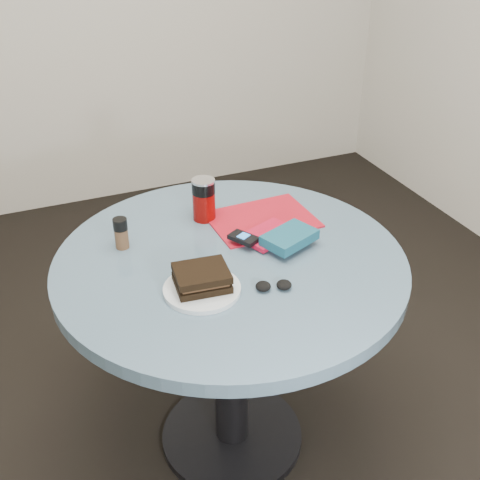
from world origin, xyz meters
name	(u,v)px	position (x,y,z in m)	size (l,w,h in m)	color
ground	(232,438)	(0.00, 0.00, 0.00)	(4.00, 4.00, 0.00)	black
table	(231,303)	(0.00, 0.00, 0.59)	(1.00, 1.00, 0.75)	black
plate	(202,289)	(-0.13, -0.12, 0.76)	(0.20, 0.20, 0.01)	silver
sandwich	(202,278)	(-0.13, -0.12, 0.79)	(0.15, 0.13, 0.05)	black
soda_can	(204,199)	(0.01, 0.24, 0.82)	(0.09, 0.09, 0.14)	#6E0705
pepper_grinder	(121,233)	(-0.27, 0.17, 0.80)	(0.05, 0.05, 0.09)	#513722
magazine	(262,219)	(0.17, 0.16, 0.75)	(0.32, 0.24, 0.01)	maroon
red_book	(269,235)	(0.14, 0.05, 0.76)	(0.16, 0.11, 0.01)	#A90D29
novel	(289,238)	(0.18, -0.02, 0.78)	(0.15, 0.10, 0.03)	navy
mp3_player	(244,238)	(0.06, 0.04, 0.78)	(0.08, 0.10, 0.02)	black
headphones	(274,286)	(0.05, -0.19, 0.76)	(0.10, 0.07, 0.02)	black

